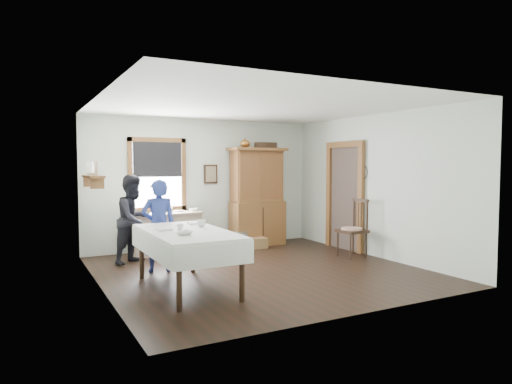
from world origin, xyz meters
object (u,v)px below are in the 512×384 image
at_px(pail, 241,242).
at_px(woman_blue, 159,229).
at_px(china_hutch, 257,197).
at_px(dining_table, 187,260).
at_px(wicker_basket, 258,243).
at_px(work_counter, 166,233).
at_px(spindle_chair, 352,228).
at_px(figure_dark, 134,222).

xyz_separation_m(pail, woman_blue, (-2.05, -1.15, 0.54)).
bearing_deg(pail, china_hutch, 29.80).
bearing_deg(dining_table, china_hutch, 46.54).
distance_m(china_hutch, wicker_basket, 1.04).
distance_m(wicker_basket, woman_blue, 2.72).
bearing_deg(wicker_basket, work_counter, 169.35).
height_order(dining_table, spindle_chair, spindle_chair).
bearing_deg(work_counter, spindle_chair, -38.13).
distance_m(work_counter, wicker_basket, 1.93).
bearing_deg(work_counter, wicker_basket, -15.20).
bearing_deg(wicker_basket, woman_blue, -155.66).
xyz_separation_m(spindle_chair, woman_blue, (-3.56, 0.56, 0.15)).
distance_m(pail, wicker_basket, 0.37).
xyz_separation_m(wicker_basket, woman_blue, (-2.41, -1.09, 0.59)).
bearing_deg(pail, spindle_chair, -48.63).
relative_size(china_hutch, woman_blue, 1.51).
bearing_deg(work_counter, figure_dark, -146.82).
distance_m(china_hutch, pail, 1.10).
bearing_deg(woman_blue, figure_dark, -68.59).
xyz_separation_m(work_counter, china_hutch, (2.06, 0.02, 0.65)).
bearing_deg(wicker_basket, dining_table, -135.56).
height_order(wicker_basket, figure_dark, figure_dark).
relative_size(work_counter, woman_blue, 1.01).
xyz_separation_m(dining_table, woman_blue, (-0.06, 1.22, 0.28)).
height_order(spindle_chair, woman_blue, woman_blue).
height_order(work_counter, woman_blue, woman_blue).
bearing_deg(pail, figure_dark, -172.81).
bearing_deg(spindle_chair, woman_blue, 168.50).
xyz_separation_m(wicker_basket, figure_dark, (-2.62, -0.22, 0.62)).
bearing_deg(figure_dark, wicker_basket, -31.57).
bearing_deg(dining_table, pail, 49.92).
xyz_separation_m(spindle_chair, figure_dark, (-3.76, 1.42, 0.17)).
relative_size(pail, wicker_basket, 0.87).
bearing_deg(woman_blue, pail, -142.33).
bearing_deg(pail, dining_table, -130.08).
bearing_deg(work_counter, woman_blue, -115.18).
xyz_separation_m(china_hutch, dining_table, (-2.55, -2.69, -0.64)).
xyz_separation_m(dining_table, figure_dark, (-0.26, 2.09, 0.31)).
relative_size(dining_table, woman_blue, 1.48).
xyz_separation_m(spindle_chair, pail, (-1.50, 1.71, -0.39)).
xyz_separation_m(china_hutch, woman_blue, (-2.60, -1.47, -0.36)).
xyz_separation_m(work_counter, spindle_chair, (3.01, -2.00, 0.15)).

